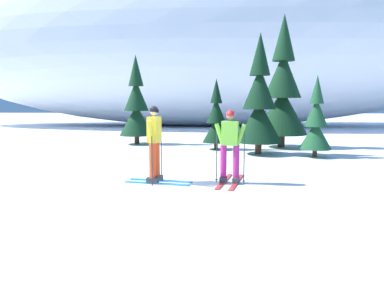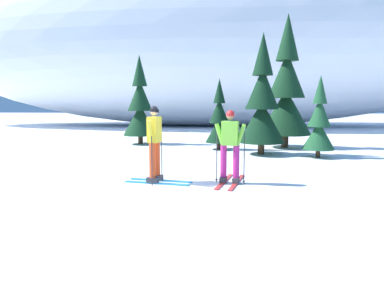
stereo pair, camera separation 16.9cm
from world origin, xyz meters
TOP-DOWN VIEW (x-y plane):
  - ground_plane at (0.00, 0.00)m, footprint 120.00×120.00m
  - skier_lime_jacket at (1.20, 0.82)m, footprint 0.79×1.82m
  - skier_yellow_jacket at (-0.62, 0.77)m, footprint 1.65×0.78m
  - pine_tree_far_left at (-2.86, 8.82)m, footprint 1.60×1.60m
  - pine_tree_center_left at (0.86, 7.15)m, footprint 1.13×1.13m
  - pine_tree_center at (2.46, 5.85)m, footprint 1.74×1.74m
  - pine_tree_center_right at (3.71, 8.07)m, footprint 2.19×2.19m
  - pine_tree_far_right at (4.40, 5.25)m, footprint 1.12×1.12m
  - snow_ridge_background at (0.08, 22.58)m, footprint 48.05×14.37m

SIDE VIEW (x-z plane):
  - ground_plane at x=0.00m, z-range 0.00..0.00m
  - skier_lime_jacket at x=1.20m, z-range 0.03..1.79m
  - skier_yellow_jacket at x=-0.62m, z-range 0.05..1.91m
  - pine_tree_far_right at x=4.40m, z-range -0.24..2.67m
  - pine_tree_center_left at x=0.86m, z-range -0.24..2.69m
  - pine_tree_far_left at x=-2.86m, z-range -0.34..3.80m
  - pine_tree_center at x=2.46m, z-range -0.37..4.13m
  - pine_tree_center_right at x=3.71m, z-range -0.46..5.22m
  - snow_ridge_background at x=0.08m, z-range 0.00..13.91m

